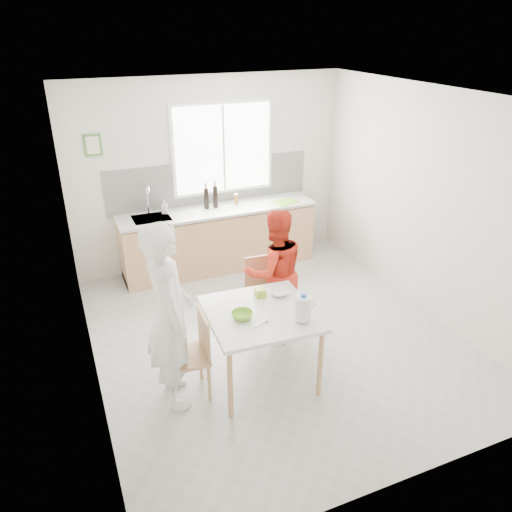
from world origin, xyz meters
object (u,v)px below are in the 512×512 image
(milk_jug, at_px, (303,308))
(wine_bottle_a, at_px, (215,197))
(dining_table, at_px, (260,319))
(person_red, at_px, (275,272))
(chair_far, at_px, (265,292))
(bowl_green, at_px, (242,315))
(chair_left, at_px, (193,352))
(person_white, at_px, (169,316))
(bowl_white, at_px, (279,292))
(wine_bottle_b, at_px, (206,198))

(milk_jug, xyz_separation_m, wine_bottle_a, (0.13, 2.93, 0.15))
(dining_table, distance_m, person_red, 0.91)
(chair_far, xyz_separation_m, milk_jug, (-0.09, -1.10, 0.42))
(bowl_green, relative_size, wine_bottle_a, 0.64)
(chair_left, distance_m, person_white, 0.48)
(dining_table, relative_size, chair_far, 1.18)
(dining_table, bearing_deg, bowl_green, -169.44)
(dining_table, bearing_deg, milk_jug, -44.28)
(chair_left, xyz_separation_m, person_red, (1.19, 0.71, 0.27))
(dining_table, height_order, bowl_green, bowl_green)
(wine_bottle_a, bearing_deg, chair_left, -113.41)
(dining_table, distance_m, bowl_white, 0.40)
(wine_bottle_a, bearing_deg, wine_bottle_b, 176.52)
(dining_table, height_order, wine_bottle_b, wine_bottle_b)
(chair_far, relative_size, person_white, 0.50)
(chair_left, relative_size, bowl_white, 4.31)
(wine_bottle_a, xyz_separation_m, wine_bottle_b, (-0.13, 0.01, -0.01))
(dining_table, relative_size, person_red, 0.72)
(person_red, height_order, milk_jug, person_red)
(chair_far, distance_m, bowl_green, 1.08)
(wine_bottle_a, bearing_deg, chair_far, -91.24)
(chair_left, xyz_separation_m, bowl_green, (0.48, -0.08, 0.34))
(bowl_green, distance_m, wine_bottle_a, 2.76)
(chair_far, relative_size, milk_jug, 3.47)
(dining_table, distance_m, bowl_green, 0.24)
(chair_left, relative_size, person_red, 0.58)
(dining_table, bearing_deg, chair_far, 63.39)
(chair_far, relative_size, bowl_green, 4.46)
(bowl_green, bearing_deg, person_white, 172.29)
(bowl_green, xyz_separation_m, wine_bottle_a, (0.64, 2.67, 0.26))
(dining_table, xyz_separation_m, person_red, (0.50, 0.75, 0.05))
(person_white, height_order, milk_jug, person_white)
(person_red, height_order, wine_bottle_b, person_red)
(bowl_white, xyz_separation_m, wine_bottle_a, (0.12, 2.40, 0.27))
(dining_table, xyz_separation_m, bowl_green, (-0.20, -0.04, 0.11))
(person_red, bearing_deg, milk_jug, 82.88)
(chair_left, bearing_deg, milk_jug, 74.49)
(person_white, height_order, bowl_white, person_white)
(dining_table, bearing_deg, person_white, 176.53)
(bowl_white, distance_m, wine_bottle_b, 2.42)
(chair_left, relative_size, wine_bottle_b, 2.91)
(bowl_white, height_order, wine_bottle_a, wine_bottle_a)
(person_white, bearing_deg, person_red, -59.55)
(wine_bottle_a, bearing_deg, milk_jug, -92.59)
(chair_far, distance_m, wine_bottle_b, 1.93)
(milk_jug, bearing_deg, chair_far, 88.65)
(dining_table, relative_size, bowl_green, 5.27)
(wine_bottle_b, bearing_deg, milk_jug, -90.01)
(chair_far, distance_m, bowl_white, 0.65)
(bowl_green, bearing_deg, bowl_white, 27.49)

